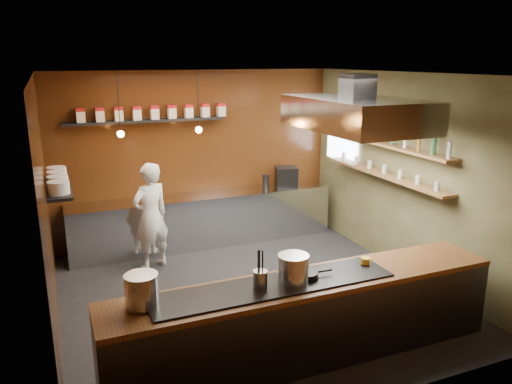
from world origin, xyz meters
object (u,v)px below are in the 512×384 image
chef (151,216)px  extractor_hood (356,113)px  stockpot_small (293,269)px  espresso_machine (286,177)px  stockpot_large (142,290)px

chef → extractor_hood: bearing=118.8°
stockpot_small → espresso_machine: size_ratio=0.86×
stockpot_large → stockpot_small: (1.53, -0.11, -0.00)m
extractor_hood → stockpot_large: bearing=-159.7°
stockpot_small → chef: 3.24m
extractor_hood → espresso_machine: bearing=84.4°
stockpot_small → stockpot_large: bearing=176.0°
espresso_machine → chef: 2.70m
stockpot_large → espresso_machine: 4.88m
stockpot_large → chef: size_ratio=0.19×
stockpot_small → espresso_machine: bearing=65.0°
stockpot_large → stockpot_small: bearing=-4.0°
stockpot_small → chef: (-0.87, 3.11, -0.25)m
stockpot_large → chef: 3.09m
espresso_machine → chef: chef is taller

